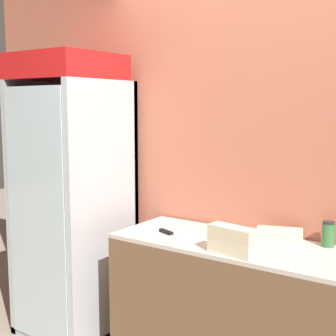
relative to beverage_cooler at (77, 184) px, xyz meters
The scene contains 8 objects.
wall_back 1.46m from the beverage_cooler, 14.24° to the left, with size 5.20×0.09×2.70m.
prep_counter 1.54m from the beverage_cooler, ahead, with size 1.68×0.58×0.87m.
beverage_cooler is the anchor object (origin of this frame).
sandwich_stack_bottom 1.41m from the beverage_cooler, ahead, with size 0.28×0.13×0.08m.
sandwich_stack_middle 1.40m from the beverage_cooler, ahead, with size 0.28×0.13×0.08m.
sandwich_flat_left 1.52m from the beverage_cooler, ahead, with size 0.28×0.17×0.08m.
chefs_knife 0.92m from the beverage_cooler, ahead, with size 0.30×0.13×0.02m.
condiment_jar 1.79m from the beverage_cooler, ahead, with size 0.07×0.07×0.15m.
Camera 1 is at (1.10, -1.59, 1.68)m, focal length 50.00 mm.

